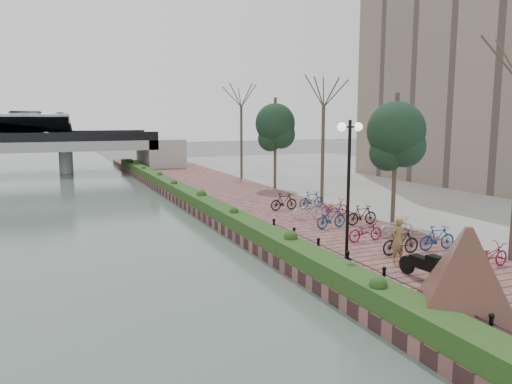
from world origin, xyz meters
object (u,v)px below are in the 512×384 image
granite_monument (466,274)px  lamppost (349,161)px  pedestrian (397,240)px  motorcycle (423,264)px

granite_monument → lamppost: (0.22, 5.90, 2.46)m
lamppost → pedestrian: (1.62, -0.86, -2.88)m
granite_monument → lamppost: lamppost is taller
pedestrian → lamppost: bearing=-32.8°
granite_monument → motorcycle: (1.34, 3.11, -0.74)m
motorcycle → pedestrian: bearing=69.6°
motorcycle → pedestrian: 2.03m
pedestrian → granite_monument: bearing=65.0°
lamppost → granite_monument: bearing=-92.2°
granite_monument → pedestrian: bearing=69.9°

